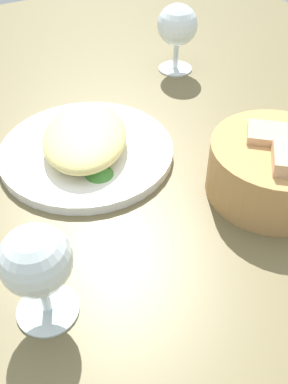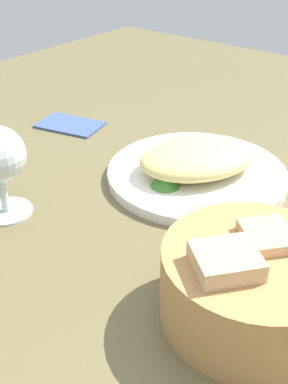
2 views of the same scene
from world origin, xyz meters
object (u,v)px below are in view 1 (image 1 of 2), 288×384
plate (89,151)px  bread_basket (274,168)px  wine_glass_near (36,264)px  wine_glass_far (177,28)px

plate → bread_basket: size_ratio=1.49×
plate → wine_glass_near: 27.63cm
wine_glass_far → wine_glass_near: bearing=-45.5°
wine_glass_far → bread_basket: bearing=-11.8°
bread_basket → plate: bearing=-136.9°
plate → bread_basket: 26.48cm
wine_glass_near → wine_glass_far: bearing=134.5°
wine_glass_near → wine_glass_far: wine_glass_far is taller
wine_glass_near → bread_basket: bearing=95.7°
bread_basket → wine_glass_far: bearing=168.2°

